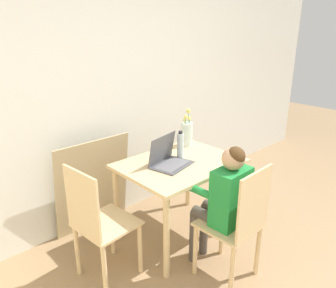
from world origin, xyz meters
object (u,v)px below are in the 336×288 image
Objects in this scene: flower_vase at (187,133)px; water_bottle at (180,145)px; chair_occupied at (237,224)px; person_seated at (224,197)px; chair_spare at (99,224)px; laptop at (168,158)px.

flower_vase is 1.48× the size of water_bottle.
chair_occupied is 0.22m from person_seated.
person_seated is at bearing -117.92° from flower_vase.
chair_spare is 0.94m from person_seated.
chair_spare is 0.77m from laptop.
water_bottle is at bearing -106.90° from person_seated.
water_bottle is (0.19, 0.05, 0.06)m from laptop.
chair_spare is 2.43× the size of laptop.
water_bottle is at bearing 0.64° from laptop.
water_bottle is (0.17, 0.63, 0.19)m from person_seated.
chair_spare is 2.59× the size of flower_vase.
water_bottle reaches higher than chair_spare.
flower_vase is at bearing 34.26° from water_bottle.
chair_spare is (-0.74, 0.68, 0.00)m from chair_occupied.
person_seated reaches higher than chair_spare.
flower_vase is (1.16, 0.26, 0.38)m from chair_spare.
person_seated is 0.68m from water_bottle.
chair_occupied is at bearing -138.13° from chair_spare.
water_bottle is (0.16, 0.76, 0.37)m from chair_occupied.
chair_occupied is 0.78m from laptop.
laptop is 1.58× the size of water_bottle.
flower_vase is (0.43, 0.94, 0.38)m from chair_occupied.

